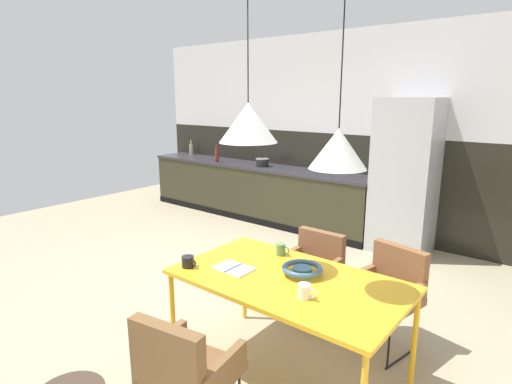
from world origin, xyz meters
The scene contains 19 objects.
ground_plane centered at (0.00, 0.00, 0.00)m, with size 9.67×9.67×0.00m, color tan.
back_wall_splashback_dark centered at (0.00, 2.80, 0.72)m, with size 7.44×0.12×1.44m, color black.
back_wall_panel_upper centered at (0.00, 2.80, 2.15)m, with size 7.44×0.12×1.44m, color silver.
kitchen_counter centered at (-1.50, 2.44, 0.44)m, with size 4.17×0.63×0.89m.
refrigerator_column centered at (0.95, 2.44, 0.98)m, with size 0.72×0.60×1.96m, color #ADAFB2.
dining_table centered at (1.21, -0.54, 0.71)m, with size 1.57×0.90×0.76m.
armchair_facing_counter centered at (1.62, 0.28, 0.52)m, with size 0.57×0.56×0.81m.
armchair_head_of_table centered at (1.10, -1.41, 0.52)m, with size 0.55×0.54×0.82m.
armchair_near_window centered at (0.90, 0.34, 0.49)m, with size 0.49×0.47×0.76m.
fruit_bowl centered at (1.26, -0.44, 0.80)m, with size 0.29×0.29×0.06m.
open_book centered at (0.82, -0.66, 0.76)m, with size 0.27×0.19×0.02m.
mug_tall_blue centered at (1.45, -0.72, 0.80)m, with size 0.13×0.08×0.09m.
mug_white_ceramic centered at (0.54, -0.84, 0.80)m, with size 0.13×0.09×0.08m.
mug_short_terracotta centered at (0.93, -0.23, 0.80)m, with size 0.12×0.07×0.09m.
cooking_pot centered at (-1.28, 2.39, 0.95)m, with size 0.21×0.21×0.15m.
bottle_spice_small centered at (-3.20, 2.63, 0.99)m, with size 0.07×0.07×0.27m.
bottle_oil_tall centered at (-2.16, 2.26, 1.01)m, with size 0.07×0.07×0.30m.
pendant_lamp_over_table_near centered at (0.90, -0.59, 1.80)m, with size 0.39×0.39×1.16m.
pendant_lamp_over_table_far centered at (1.53, -0.51, 1.67)m, with size 0.35×0.35×1.28m.
Camera 1 is at (2.66, -2.71, 1.97)m, focal length 28.80 mm.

